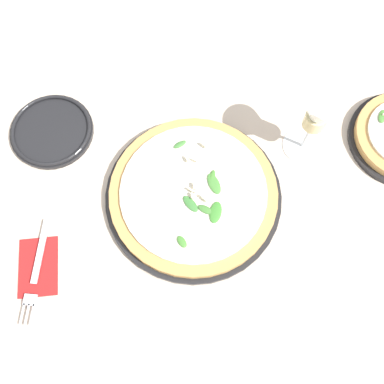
{
  "coord_description": "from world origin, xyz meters",
  "views": [
    {
      "loc": [
        0.32,
        0.06,
        0.86
      ],
      "look_at": [
        0.01,
        -0.0,
        0.03
      ],
      "focal_mm": 42.0,
      "sensor_mm": 36.0,
      "label": 1
    }
  ],
  "objects_px": {
    "wine_glass": "(318,115)",
    "fork": "(36,270)",
    "pizza_arugula_main": "(192,194)",
    "side_plate_white": "(52,131)"
  },
  "relations": [
    {
      "from": "wine_glass",
      "to": "fork",
      "type": "xyz_separation_m",
      "value": [
        0.37,
        -0.46,
        -0.12
      ]
    },
    {
      "from": "pizza_arugula_main",
      "to": "fork",
      "type": "bearing_deg",
      "value": -51.13
    },
    {
      "from": "pizza_arugula_main",
      "to": "wine_glass",
      "type": "bearing_deg",
      "value": 128.4
    },
    {
      "from": "pizza_arugula_main",
      "to": "side_plate_white",
      "type": "distance_m",
      "value": 0.34
    },
    {
      "from": "pizza_arugula_main",
      "to": "wine_glass",
      "type": "relative_size",
      "value": 1.97
    },
    {
      "from": "pizza_arugula_main",
      "to": "side_plate_white",
      "type": "relative_size",
      "value": 2.0
    },
    {
      "from": "pizza_arugula_main",
      "to": "side_plate_white",
      "type": "xyz_separation_m",
      "value": [
        -0.08,
        -0.32,
        -0.01
      ]
    },
    {
      "from": "wine_glass",
      "to": "fork",
      "type": "bearing_deg",
      "value": -51.34
    },
    {
      "from": "fork",
      "to": "side_plate_white",
      "type": "height_order",
      "value": "side_plate_white"
    },
    {
      "from": "fork",
      "to": "side_plate_white",
      "type": "xyz_separation_m",
      "value": [
        -0.29,
        -0.07,
        0.0
      ]
    }
  ]
}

